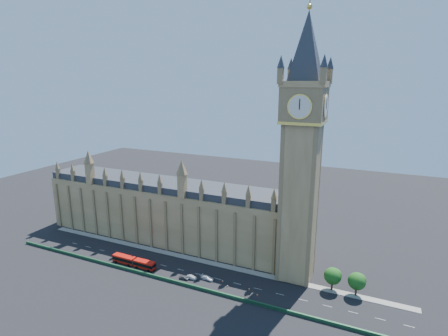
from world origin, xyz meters
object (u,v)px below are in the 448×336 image
at_px(car_white, 207,278).
at_px(car_grey, 184,278).
at_px(car_silver, 191,277).
at_px(red_bus, 134,262).

bearing_deg(car_white, car_grey, 116.40).
bearing_deg(car_silver, red_bus, 89.10).
distance_m(car_grey, car_white, 8.74).
height_order(red_bus, car_white, red_bus).
bearing_deg(red_bus, car_white, 6.14).
relative_size(car_silver, car_white, 0.81).
bearing_deg(red_bus, car_silver, 2.88).
bearing_deg(car_grey, car_white, -69.26).
distance_m(red_bus, car_grey, 23.42).
bearing_deg(car_grey, car_silver, -63.26).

